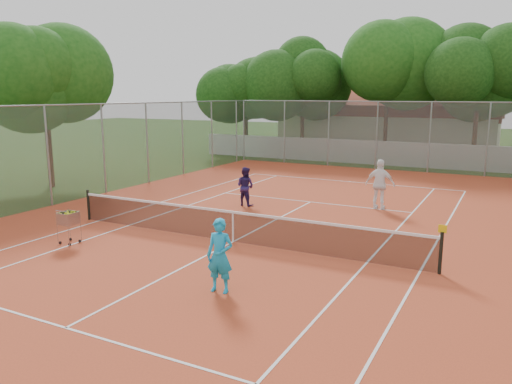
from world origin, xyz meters
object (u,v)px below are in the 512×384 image
at_px(clubhouse, 389,122).
at_px(player_far_left, 245,186).
at_px(player_far_right, 380,184).
at_px(ball_hopper, 69,227).
at_px(tennis_net, 233,226).
at_px(player_near, 220,256).

xyz_separation_m(clubhouse, player_far_left, (-0.10, -24.40, -1.40)).
distance_m(player_far_right, ball_hopper, 11.35).
bearing_deg(clubhouse, player_far_right, -77.90).
relative_size(player_far_left, ball_hopper, 1.47).
xyz_separation_m(tennis_net, ball_hopper, (-4.24, -2.42, 0.04)).
bearing_deg(player_far_right, player_far_left, 21.57).
bearing_deg(tennis_net, clubhouse, 93.95).
relative_size(player_far_right, ball_hopper, 1.84).
height_order(tennis_net, ball_hopper, ball_hopper).
relative_size(clubhouse, player_far_right, 8.42).
bearing_deg(ball_hopper, player_near, -34.51).
bearing_deg(player_near, clubhouse, 88.72).
xyz_separation_m(player_near, player_far_right, (1.15, 9.93, 0.13)).
bearing_deg(player_near, player_far_right, 75.62).
bearing_deg(ball_hopper, player_far_right, 27.08).
bearing_deg(tennis_net, player_near, -64.24).
height_order(player_far_right, ball_hopper, player_far_right).
xyz_separation_m(player_near, ball_hopper, (-5.93, 1.07, -0.32)).
height_order(player_far_left, ball_hopper, player_far_left).
distance_m(player_near, ball_hopper, 6.03).
distance_m(player_near, player_far_left, 8.93).
bearing_deg(player_far_right, player_near, 84.50).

